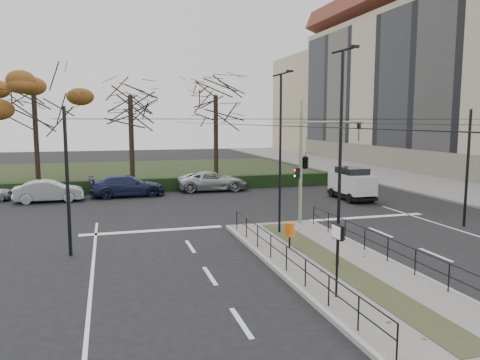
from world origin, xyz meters
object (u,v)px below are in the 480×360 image
object	(u,v)px
streetlamp_median_near	(341,156)
parked_car_fourth	(213,181)
parked_car_third	(127,186)
rust_tree	(33,85)
traffic_light	(307,160)
bare_tree_center	(216,101)
litter_bin	(290,230)
bare_tree_near	(130,102)
white_van	(352,183)
info_panel	(337,240)
streetlamp_median_far	(281,152)
parked_car_second	(49,191)

from	to	relation	value
streetlamp_median_near	parked_car_fourth	bearing A→B (deg)	90.61
parked_car_third	rust_tree	xyz separation A→B (m)	(-7.45, 11.57, 7.80)
traffic_light	streetlamp_median_near	distance (m)	7.32
streetlamp_median_near	bare_tree_center	distance (m)	29.76
litter_bin	bare_tree_near	world-z (taller)	bare_tree_near
white_van	bare_tree_near	distance (m)	20.91
info_panel	streetlamp_median_near	bearing A→B (deg)	61.51
streetlamp_median_far	bare_tree_center	xyz separation A→B (m)	(2.46, 24.15, 3.26)
info_panel	rust_tree	distance (m)	36.44
rust_tree	parked_car_fourth	bearing A→B (deg)	-37.06
parked_car_third	parked_car_fourth	xyz separation A→B (m)	(6.51, 1.03, -0.02)
litter_bin	info_panel	xyz separation A→B (m)	(-0.70, -5.50, 0.99)
info_panel	bare_tree_center	xyz separation A→B (m)	(3.72, 32.29, 5.37)
parked_car_second	parked_car_fourth	bearing A→B (deg)	-81.65
parked_car_third	parked_car_fourth	world-z (taller)	parked_car_third
parked_car_fourth	bare_tree_center	size ratio (longest dim) A/B	0.52
info_panel	streetlamp_median_far	size ratio (longest dim) A/B	0.29
litter_bin	parked_car_third	bearing A→B (deg)	109.82
info_panel	bare_tree_center	size ratio (longest dim) A/B	0.22
streetlamp_median_far	bare_tree_near	world-z (taller)	bare_tree_near
bare_tree_near	litter_bin	bearing A→B (deg)	-78.51
litter_bin	white_van	distance (m)	13.99
traffic_light	parked_car_third	size ratio (longest dim) A/B	1.07
info_panel	white_van	xyz separation A→B (m)	(9.61, 16.28, -0.73)
traffic_light	streetlamp_median_near	bearing A→B (deg)	-104.58
litter_bin	bare_tree_center	bearing A→B (deg)	83.57
streetlamp_median_far	parked_car_third	world-z (taller)	streetlamp_median_far
info_panel	parked_car_fourth	distance (m)	23.03
parked_car_fourth	bare_tree_near	distance (m)	11.45
parked_car_fourth	white_van	size ratio (longest dim) A/B	1.33
parked_car_fourth	info_panel	bearing A→B (deg)	179.46
litter_bin	bare_tree_near	distance (m)	26.37
litter_bin	streetlamp_median_near	xyz separation A→B (m)	(0.81, -2.74, 3.26)
parked_car_third	white_van	bearing A→B (deg)	-113.67
traffic_light	litter_bin	world-z (taller)	traffic_light
traffic_light	streetlamp_median_near	world-z (taller)	streetlamp_median_near
rust_tree	bare_tree_center	bearing A→B (deg)	-4.26
traffic_light	parked_car_fourth	size ratio (longest dim) A/B	1.05
bare_tree_center	white_van	bearing A→B (deg)	-69.79
traffic_light	streetlamp_median_far	bearing A→B (deg)	-141.18
streetlamp_median_near	bare_tree_near	xyz separation A→B (m)	(-5.91, 27.86, 2.91)
rust_tree	bare_tree_near	world-z (taller)	rust_tree
streetlamp_median_far	bare_tree_near	bearing A→B (deg)	104.14
traffic_light	bare_tree_near	distance (m)	22.50
streetlamp_median_far	parked_car_fourth	size ratio (longest dim) A/B	1.41
white_van	bare_tree_center	bearing A→B (deg)	110.21
litter_bin	parked_car_second	size ratio (longest dim) A/B	0.24
parked_car_third	white_van	world-z (taller)	white_van
traffic_light	litter_bin	bearing A→B (deg)	-121.48
rust_tree	bare_tree_near	bearing A→B (deg)	-19.24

